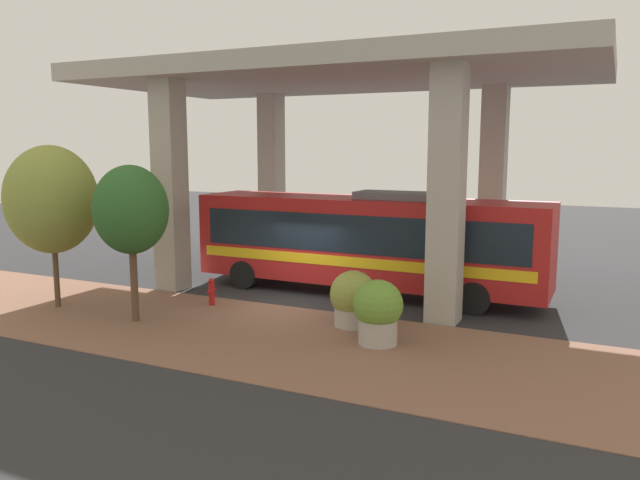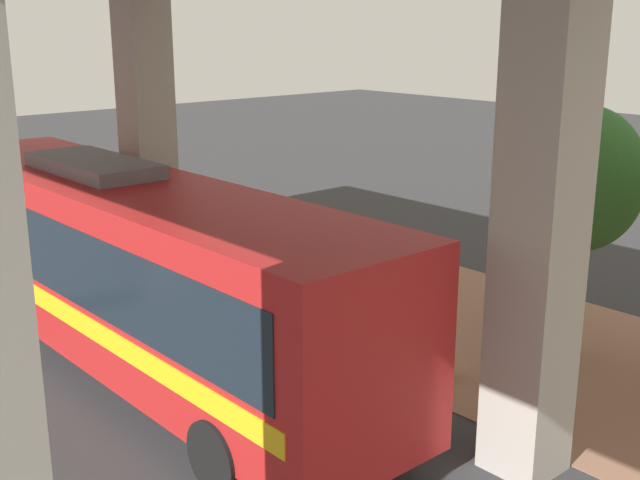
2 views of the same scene
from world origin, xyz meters
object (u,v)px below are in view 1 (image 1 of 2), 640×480
object	(u,v)px
bus	(367,238)
street_tree_near	(51,200)
planter_front	(378,311)
planter_middle	(353,299)
street_tree_far	(131,210)
fire_hydrant	(212,292)

from	to	relation	value
bus	street_tree_near	size ratio (longest dim) A/B	2.37
bus	planter_front	size ratio (longest dim) A/B	7.14
planter_middle	street_tree_far	size ratio (longest dim) A/B	0.35
planter_front	street_tree_near	size ratio (longest dim) A/B	0.33
planter_front	street_tree_near	distance (m)	10.63
fire_hydrant	street_tree_near	distance (m)	5.60
planter_middle	street_tree_near	bearing A→B (deg)	102.52
street_tree_near	street_tree_far	bearing A→B (deg)	-93.48
fire_hydrant	street_tree_far	distance (m)	3.78
planter_front	street_tree_near	world-z (taller)	street_tree_near
bus	fire_hydrant	xyz separation A→B (m)	(-3.64, 3.80, -1.46)
fire_hydrant	planter_front	world-z (taller)	planter_front
bus	street_tree_far	xyz separation A→B (m)	(-6.06, 4.73, 1.30)
bus	fire_hydrant	size ratio (longest dim) A/B	13.52
planter_middle	street_tree_far	bearing A→B (deg)	110.94
fire_hydrant	planter_front	xyz separation A→B (m)	(-1.41, -6.07, 0.42)
bus	planter_front	distance (m)	5.64
fire_hydrant	planter_front	size ratio (longest dim) A/B	0.53
bus	fire_hydrant	world-z (taller)	bus
street_tree_near	fire_hydrant	bearing A→B (deg)	-62.41
planter_front	planter_middle	xyz separation A→B (m)	(1.23, 1.18, -0.08)
bus	street_tree_near	world-z (taller)	street_tree_near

